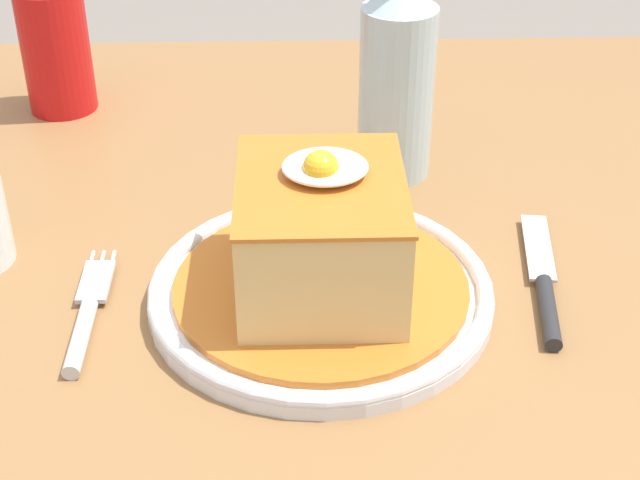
{
  "coord_description": "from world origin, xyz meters",
  "views": [
    {
      "loc": [
        -0.03,
        -0.64,
        1.17
      ],
      "look_at": [
        -0.02,
        -0.07,
        0.79
      ],
      "focal_mm": 54.03,
      "sensor_mm": 36.0,
      "label": 1
    }
  ],
  "objects_px": {
    "knife": "(545,292)",
    "soda_can": "(56,49)",
    "fork": "(86,318)",
    "beer_bottle_clear": "(397,66)",
    "main_plate": "(321,291)"
  },
  "relations": [
    {
      "from": "knife",
      "to": "soda_can",
      "type": "height_order",
      "value": "soda_can"
    },
    {
      "from": "fork",
      "to": "beer_bottle_clear",
      "type": "xyz_separation_m",
      "value": [
        0.23,
        0.21,
        0.09
      ]
    },
    {
      "from": "beer_bottle_clear",
      "to": "fork",
      "type": "bearing_deg",
      "value": -137.42
    },
    {
      "from": "soda_can",
      "to": "fork",
      "type": "bearing_deg",
      "value": -76.79
    },
    {
      "from": "main_plate",
      "to": "soda_can",
      "type": "distance_m",
      "value": 0.42
    },
    {
      "from": "main_plate",
      "to": "knife",
      "type": "xyz_separation_m",
      "value": [
        0.16,
        -0.0,
        -0.0
      ]
    },
    {
      "from": "main_plate",
      "to": "fork",
      "type": "relative_size",
      "value": 1.75
    },
    {
      "from": "fork",
      "to": "knife",
      "type": "bearing_deg",
      "value": 3.68
    },
    {
      "from": "fork",
      "to": "main_plate",
      "type": "bearing_deg",
      "value": 7.78
    },
    {
      "from": "knife",
      "to": "beer_bottle_clear",
      "type": "height_order",
      "value": "beer_bottle_clear"
    },
    {
      "from": "knife",
      "to": "beer_bottle_clear",
      "type": "relative_size",
      "value": 0.62
    },
    {
      "from": "main_plate",
      "to": "fork",
      "type": "bearing_deg",
      "value": -172.22
    },
    {
      "from": "main_plate",
      "to": "beer_bottle_clear",
      "type": "relative_size",
      "value": 0.93
    },
    {
      "from": "soda_can",
      "to": "beer_bottle_clear",
      "type": "height_order",
      "value": "beer_bottle_clear"
    },
    {
      "from": "knife",
      "to": "soda_can",
      "type": "bearing_deg",
      "value": 140.86
    }
  ]
}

